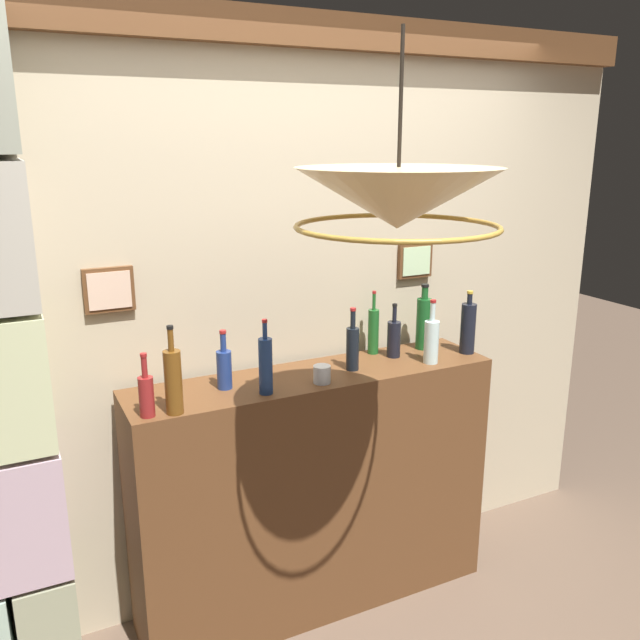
# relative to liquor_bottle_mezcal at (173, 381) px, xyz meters

# --- Properties ---
(panelled_rear_partition) EXTENTS (3.53, 0.15, 2.57)m
(panelled_rear_partition) POSITION_rel_liquor_bottle_mezcal_xyz_m (0.63, 0.41, 0.13)
(panelled_rear_partition) COLOR #BCAD8E
(panelled_rear_partition) RESTS_ON ground
(bar_shelf_unit) EXTENTS (1.60, 0.37, 1.11)m
(bar_shelf_unit) POSITION_rel_liquor_bottle_mezcal_xyz_m (0.64, 0.14, -0.68)
(bar_shelf_unit) COLOR brown
(bar_shelf_unit) RESTS_ON ground
(liquor_bottle_mezcal) EXTENTS (0.06, 0.06, 0.33)m
(liquor_bottle_mezcal) POSITION_rel_liquor_bottle_mezcal_xyz_m (0.00, 0.00, 0.00)
(liquor_bottle_mezcal) COLOR brown
(liquor_bottle_mezcal) RESTS_ON bar_shelf_unit
(liquor_bottle_port) EXTENTS (0.06, 0.06, 0.25)m
(liquor_bottle_port) POSITION_rel_liquor_bottle_mezcal_xyz_m (1.06, 0.19, -0.04)
(liquor_bottle_port) COLOR black
(liquor_bottle_port) RESTS_ON bar_shelf_unit
(liquor_bottle_vermouth) EXTENTS (0.05, 0.05, 0.30)m
(liquor_bottle_vermouth) POSITION_rel_liquor_bottle_mezcal_xyz_m (1.00, 0.28, -0.02)
(liquor_bottle_vermouth) COLOR #1B5721
(liquor_bottle_vermouth) RESTS_ON bar_shelf_unit
(liquor_bottle_rye) EXTENTS (0.07, 0.07, 0.31)m
(liquor_bottle_rye) POSITION_rel_liquor_bottle_mezcal_xyz_m (1.25, 0.23, 0.00)
(liquor_bottle_rye) COLOR #175120
(liquor_bottle_rye) RESTS_ON bar_shelf_unit
(liquor_bottle_amaro) EXTENTS (0.06, 0.06, 0.27)m
(liquor_bottle_amaro) POSITION_rel_liquor_bottle_mezcal_xyz_m (0.80, 0.12, -0.02)
(liquor_bottle_amaro) COLOR black
(liquor_bottle_amaro) RESTS_ON bar_shelf_unit
(liquor_bottle_bourbon) EXTENTS (0.07, 0.07, 0.29)m
(liquor_bottle_bourbon) POSITION_rel_liquor_bottle_mezcal_xyz_m (1.40, 0.09, -0.00)
(liquor_bottle_bourbon) COLOR black
(liquor_bottle_bourbon) RESTS_ON bar_shelf_unit
(liquor_bottle_gin) EXTENTS (0.05, 0.05, 0.30)m
(liquor_bottle_gin) POSITION_rel_liquor_bottle_mezcal_xyz_m (0.37, 0.03, -0.01)
(liquor_bottle_gin) COLOR navy
(liquor_bottle_gin) RESTS_ON bar_shelf_unit
(liquor_bottle_rum) EXTENTS (0.06, 0.06, 0.29)m
(liquor_bottle_rum) POSITION_rel_liquor_bottle_mezcal_xyz_m (1.16, 0.05, -0.02)
(liquor_bottle_rum) COLOR silver
(liquor_bottle_rum) RESTS_ON bar_shelf_unit
(liquor_bottle_tequila) EXTENTS (0.05, 0.05, 0.24)m
(liquor_bottle_tequila) POSITION_rel_liquor_bottle_mezcal_xyz_m (-0.10, 0.02, -0.04)
(liquor_bottle_tequila) COLOR maroon
(liquor_bottle_tequila) RESTS_ON bar_shelf_unit
(liquor_bottle_brandy) EXTENTS (0.06, 0.06, 0.24)m
(liquor_bottle_brandy) POSITION_rel_liquor_bottle_mezcal_xyz_m (0.24, 0.16, -0.04)
(liquor_bottle_brandy) COLOR navy
(liquor_bottle_brandy) RESTS_ON bar_shelf_unit
(glass_tumbler_rocks) EXTENTS (0.07, 0.07, 0.07)m
(glass_tumbler_rocks) POSITION_rel_liquor_bottle_mezcal_xyz_m (0.62, 0.04, -0.09)
(glass_tumbler_rocks) COLOR silver
(glass_tumbler_rocks) RESTS_ON bar_shelf_unit
(pendant_lamp) EXTENTS (0.63, 0.63, 0.58)m
(pendant_lamp) POSITION_rel_liquor_bottle_mezcal_xyz_m (0.58, -0.54, 0.66)
(pendant_lamp) COLOR beige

